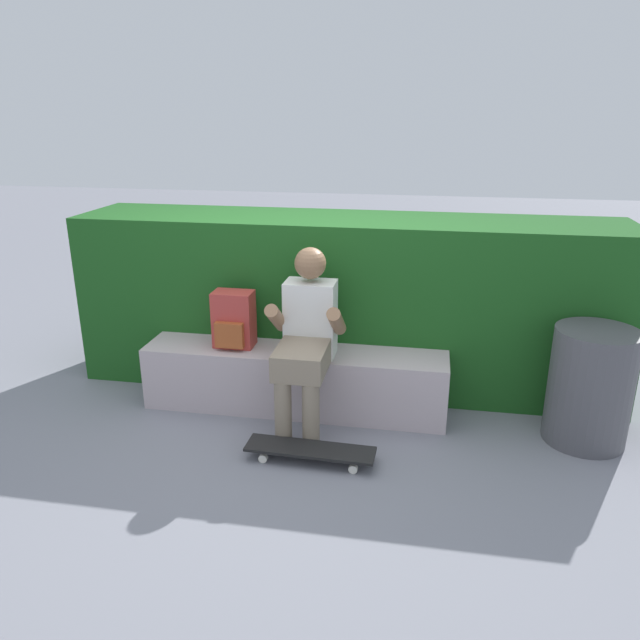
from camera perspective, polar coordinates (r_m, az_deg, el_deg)
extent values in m
plane|color=gray|center=(4.23, -3.21, -10.00)|extent=(24.00, 24.00, 0.00)
cube|color=#B5A6AA|center=(4.39, -2.34, -5.50)|extent=(2.14, 0.44, 0.45)
cube|color=white|center=(4.12, -0.89, 0.13)|extent=(0.34, 0.22, 0.52)
sphere|color=#8C6647|center=(4.01, -0.92, 5.33)|extent=(0.21, 0.21, 0.21)
cube|color=gray|center=(3.90, -1.76, -3.77)|extent=(0.32, 0.40, 0.17)
cylinder|color=gray|center=(3.92, -3.47, -8.70)|extent=(0.11, 0.11, 0.45)
cylinder|color=gray|center=(3.89, -0.86, -8.94)|extent=(0.11, 0.11, 0.45)
cylinder|color=#8C6647|center=(4.02, -4.07, 0.19)|extent=(0.09, 0.33, 0.27)
cylinder|color=#8C6647|center=(3.95, 1.57, -0.15)|extent=(0.09, 0.33, 0.27)
cube|color=black|center=(3.82, -0.93, -11.99)|extent=(0.81, 0.22, 0.02)
cylinder|color=silver|center=(3.87, 3.48, -12.54)|extent=(0.05, 0.03, 0.05)
cylinder|color=silver|center=(3.74, 3.12, -13.72)|extent=(0.05, 0.03, 0.05)
cylinder|color=silver|center=(3.97, -4.69, -11.63)|extent=(0.05, 0.03, 0.05)
cylinder|color=silver|center=(3.85, -5.34, -12.74)|extent=(0.05, 0.03, 0.05)
cube|color=#B23833|center=(4.34, -8.06, 0.10)|extent=(0.28, 0.18, 0.40)
cube|color=#A24B22|center=(4.27, -8.48, -1.42)|extent=(0.20, 0.05, 0.18)
cube|color=#1A501A|center=(4.72, 2.55, 1.77)|extent=(4.09, 0.79, 1.29)
cylinder|color=#4C4C51|center=(4.27, 23.96, -5.69)|extent=(0.52, 0.52, 0.76)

